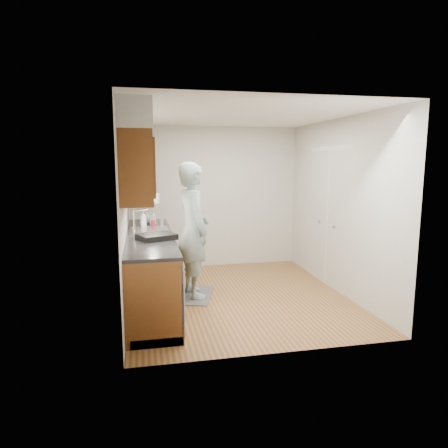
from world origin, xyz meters
The scene contains 16 objects.
floor centered at (0.00, 0.00, 0.00)m, with size 3.50×3.50×0.00m, color olive.
ceiling centered at (0.00, 0.00, 2.50)m, with size 3.50×3.50×0.00m, color white.
wall_left centered at (-1.50, 0.00, 1.25)m, with size 0.02×3.50×2.50m, color beige.
wall_right centered at (1.50, 0.00, 1.25)m, with size 0.02×3.50×2.50m, color beige.
wall_back centered at (0.00, 1.75, 1.25)m, with size 3.00×0.02×2.50m, color beige.
counter centered at (-1.20, 0.00, 0.49)m, with size 0.64×2.80×1.30m.
upper_cabinets centered at (-1.33, 0.05, 1.95)m, with size 0.47×2.80×1.21m.
closet_door centered at (1.49, 0.30, 1.02)m, with size 0.02×1.22×2.05m, color silver.
floor_mat centered at (-0.60, 0.13, 0.01)m, with size 0.48×0.82×0.02m, color slate.
person centered at (-0.60, 0.13, 1.08)m, with size 0.75×0.50×2.12m, color #88A3A6.
soap_bottle_a centered at (-1.27, 0.59, 1.06)m, with size 0.10×0.10×0.25m, color white.
soap_bottle_b centered at (-1.12, 0.88, 1.04)m, with size 0.09×0.09×0.20m, color white.
soap_bottle_c centered at (-1.23, 0.97, 1.04)m, with size 0.15×0.15×0.19m, color white.
soda_can centered at (-1.14, 0.52, 0.99)m, with size 0.06×0.06×0.11m, color #AF1E36.
steel_can centered at (-1.01, 0.56, 1.00)m, with size 0.06×0.06×0.11m, color #A5A5AA.
dish_rack centered at (-1.12, -0.39, 0.97)m, with size 0.43×0.36×0.07m, color black.
Camera 1 is at (-1.29, -5.29, 1.89)m, focal length 32.00 mm.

